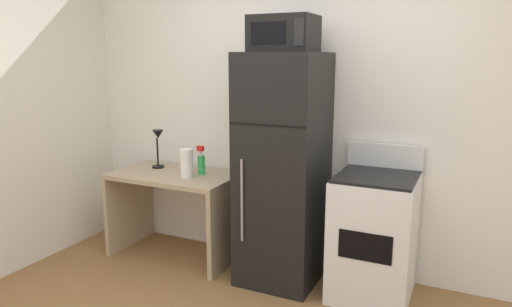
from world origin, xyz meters
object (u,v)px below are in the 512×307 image
oven_range (374,235)px  microwave (284,34)px  desk_lamp (158,142)px  refrigerator (283,170)px  spray_bottle (201,163)px  paper_towel_roll (187,163)px  desk (176,199)px

oven_range → microwave: bearing=-176.6°
desk_lamp → refrigerator: refrigerator is taller
spray_bottle → refrigerator: refrigerator is taller
paper_towel_roll → spray_bottle: spray_bottle is taller
refrigerator → paper_towel_roll: bearing=-176.1°
spray_bottle → oven_range: oven_range is taller
paper_towel_roll → desk: bearing=160.9°
desk → spray_bottle: (0.22, 0.08, 0.33)m
spray_bottle → microwave: 1.33m
refrigerator → oven_range: 0.83m
microwave → refrigerator: bearing=90.3°
desk_lamp → microwave: bearing=-5.5°
paper_towel_roll → spray_bottle: 0.15m
refrigerator → oven_range: size_ratio=1.61×
desk → microwave: (1.02, -0.02, 1.39)m
desk → microwave: bearing=-1.3°
microwave → paper_towel_roll: bearing=-177.6°
paper_towel_roll → oven_range: 1.61m
desk_lamp → desk: bearing=-22.2°
spray_bottle → microwave: size_ratio=0.54×
refrigerator → microwave: size_ratio=3.86×
desk → paper_towel_roll: 0.40m
refrigerator → oven_range: refrigerator is taller
desk_lamp → microwave: microwave is taller
desk_lamp → oven_range: 2.04m
desk → microwave: size_ratio=2.37×
desk → spray_bottle: spray_bottle is taller
desk_lamp → spray_bottle: (0.46, -0.02, -0.14)m
microwave → desk: bearing=178.7°
paper_towel_roll → oven_range: (1.56, 0.08, -0.40)m
spray_bottle → oven_range: size_ratio=0.23×
microwave → oven_range: microwave is taller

